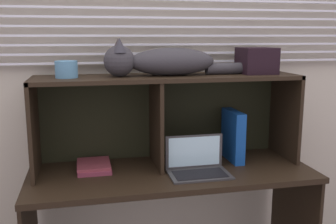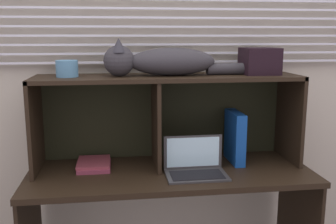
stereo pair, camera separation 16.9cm
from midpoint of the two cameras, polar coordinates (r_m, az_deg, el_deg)
name	(u,v)px [view 2 (the right image)]	position (r m, az deg, el deg)	size (l,w,h in m)	color
back_panel_with_blinds	(163,69)	(2.33, 1.33, 6.35)	(4.40, 0.08, 2.50)	beige
desk	(171,194)	(2.18, 2.65, -11.98)	(1.52, 0.58, 0.74)	black
hutch_shelf_unit	(166,102)	(2.17, 1.89, 1.38)	(1.44, 0.35, 0.50)	black
cat	(161,61)	(2.10, 1.34, 7.43)	(0.82, 0.18, 0.20)	#312F32
laptop	(195,167)	(2.07, 6.37, -7.96)	(0.32, 0.20, 0.19)	#333333
binder_upright	(235,137)	(2.28, 11.84, -3.60)	(0.06, 0.24, 0.29)	#124291
book_stack	(94,164)	(2.18, -8.58, -7.60)	(0.18, 0.23, 0.04)	brown
small_basket	(67,69)	(2.08, -12.30, 6.20)	(0.11, 0.11, 0.09)	teal
storage_box	(259,61)	(2.26, 15.35, 7.18)	(0.19, 0.19, 0.15)	black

